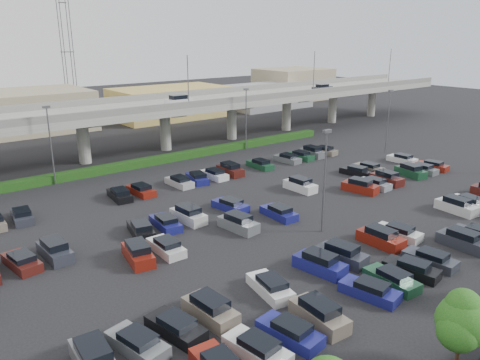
{
  "coord_description": "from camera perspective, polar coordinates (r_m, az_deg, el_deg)",
  "views": [
    {
      "loc": [
        -32.9,
        -36.82,
        18.8
      ],
      "look_at": [
        0.27,
        5.56,
        2.0
      ],
      "focal_mm": 35.0,
      "sensor_mm": 36.0,
      "label": 1
    }
  ],
  "objects": [
    {
      "name": "parked_cars",
      "position": [
        48.49,
        6.27,
        -4.78
      ],
      "size": [
        63.2,
        41.69,
        1.67
      ],
      "color": "maroon",
      "rests_on": "ground"
    },
    {
      "name": "ground",
      "position": [
        52.84,
        3.49,
        -3.54
      ],
      "size": [
        280.0,
        280.0,
        0.0
      ],
      "primitive_type": "plane",
      "color": "black"
    },
    {
      "name": "distant_buildings",
      "position": [
        109.57,
        -13.43,
        8.97
      ],
      "size": [
        138.0,
        24.0,
        9.0
      ],
      "color": "gray",
      "rests_on": "ground"
    },
    {
      "name": "hedge",
      "position": [
        72.37,
        -9.71,
        2.48
      ],
      "size": [
        66.0,
        1.6,
        1.1
      ],
      "primitive_type": "cube",
      "color": "#153D12",
      "rests_on": "ground"
    },
    {
      "name": "overpass",
      "position": [
        77.09,
        -12.62,
        8.09
      ],
      "size": [
        150.0,
        13.0,
        15.8
      ],
      "color": "gray",
      "rests_on": "ground"
    },
    {
      "name": "comm_tower",
      "position": [
        116.85,
        -20.33,
        14.74
      ],
      "size": [
        2.4,
        2.4,
        30.0
      ],
      "color": "#535358",
      "rests_on": "ground"
    },
    {
      "name": "light_poles",
      "position": [
        49.93,
        -1.46,
        2.76
      ],
      "size": [
        66.9,
        48.38,
        10.3
      ],
      "color": "#535358",
      "rests_on": "ground"
    }
  ]
}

